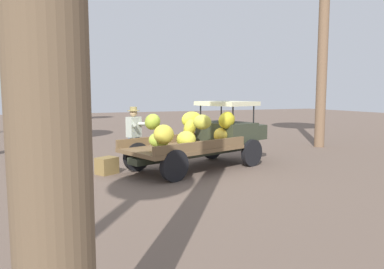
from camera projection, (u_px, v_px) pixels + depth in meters
The scene contains 4 objects.
ground_plane at pixel (177, 169), 10.14m from camera, with size 60.00×60.00×0.00m, color brown.
truck at pixel (208, 136), 10.29m from camera, with size 4.66×2.85×1.82m.
farmer at pixel (134, 132), 10.58m from camera, with size 0.57×0.55×1.68m.
wooden_crate at pixel (107, 166), 9.45m from camera, with size 0.49×0.39×0.43m, color olive.
Camera 1 is at (-3.47, -9.36, 2.07)m, focal length 34.55 mm.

